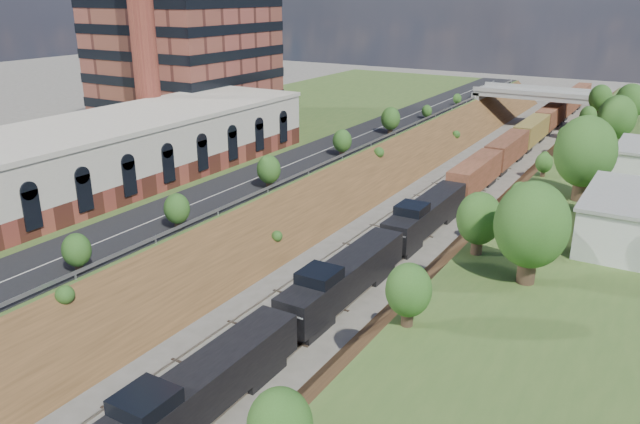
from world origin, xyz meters
TOP-DOWN VIEW (x-y plane):
  - platform_left at (-33.00, 60.00)m, footprint 44.00×180.00m
  - embankment_left at (-11.00, 60.00)m, footprint 10.00×180.00m
  - embankment_right at (11.00, 60.00)m, footprint 10.00×180.00m
  - rail_left_track at (-2.60, 60.00)m, footprint 1.58×180.00m
  - rail_right_track at (2.60, 60.00)m, footprint 1.58×180.00m
  - road at (-15.50, 60.00)m, footprint 8.00×180.00m
  - guardrail at (-11.40, 59.80)m, footprint 0.10×171.00m
  - commercial_building at (-28.00, 38.00)m, footprint 14.30×62.30m
  - overpass at (0.00, 122.00)m, footprint 24.50×8.30m
  - tree_right_large at (17.00, 40.00)m, footprint 5.25×5.25m
  - tree_left_crest at (-11.80, 20.00)m, footprint 2.45×2.45m
  - freight_train at (2.60, 88.90)m, footprint 2.89×147.86m

SIDE VIEW (x-z plane):
  - embankment_left at x=-11.00m, z-range -5.00..5.00m
  - embankment_right at x=11.00m, z-range -5.00..5.00m
  - rail_left_track at x=-2.60m, z-range 0.00..0.18m
  - rail_right_track at x=2.60m, z-range 0.00..0.18m
  - platform_left at x=-33.00m, z-range 0.00..5.00m
  - freight_train at x=2.60m, z-range 0.24..4.79m
  - overpass at x=0.00m, z-range 1.22..8.62m
  - road at x=-15.50m, z-range 5.00..5.10m
  - guardrail at x=-11.40m, z-range 5.20..5.90m
  - tree_left_crest at x=-11.80m, z-range 5.26..8.82m
  - commercial_building at x=-28.00m, z-range 5.01..12.01m
  - tree_right_large at x=17.00m, z-range 5.58..13.19m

